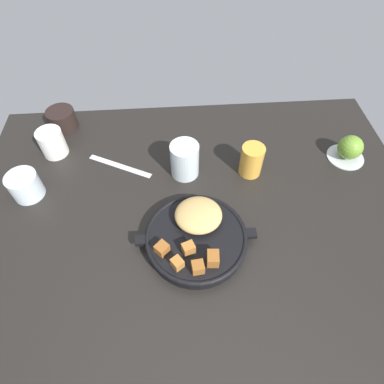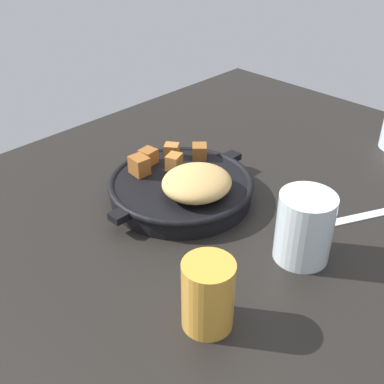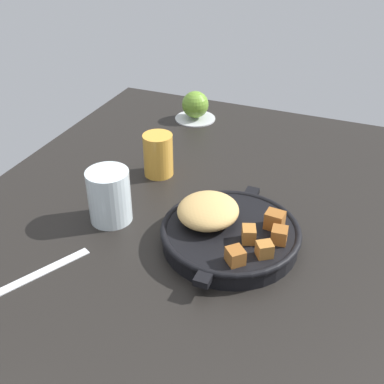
{
  "view_description": "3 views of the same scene",
  "coord_description": "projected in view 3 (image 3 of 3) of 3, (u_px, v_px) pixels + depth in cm",
  "views": [
    {
      "loc": [
        -4.6,
        -45.59,
        68.5
      ],
      "look_at": [
        -1.06,
        2.68,
        6.02
      ],
      "focal_mm": 30.01,
      "sensor_mm": 36.0,
      "label": 1
    },
    {
      "loc": [
        46.48,
        40.74,
        44.94
      ],
      "look_at": [
        3.26,
        -1.58,
        6.02
      ],
      "focal_mm": 45.45,
      "sensor_mm": 36.0,
      "label": 2
    },
    {
      "loc": [
        -64.4,
        -27.14,
        53.24
      ],
      "look_at": [
        2.27,
        0.2,
        6.78
      ],
      "focal_mm": 45.45,
      "sensor_mm": 36.0,
      "label": 3
    }
  ],
  "objects": [
    {
      "name": "ground_plane",
      "position": [
        188.0,
        235.0,
        0.88
      ],
      "size": [
        118.11,
        88.86,
        2.4
      ],
      "primitive_type": "cube",
      "color": "black"
    },
    {
      "name": "cast_iron_skillet",
      "position": [
        227.0,
        231.0,
        0.83
      ],
      "size": [
        28.42,
        24.09,
        7.31
      ],
      "color": "black",
      "rests_on": "ground_plane"
    },
    {
      "name": "saucer_plate",
      "position": [
        195.0,
        118.0,
        1.28
      ],
      "size": [
        10.61,
        10.61,
        0.6
      ],
      "primitive_type": "cylinder",
      "color": "#B7BABF",
      "rests_on": "ground_plane"
    },
    {
      "name": "red_apple",
      "position": [
        195.0,
        105.0,
        1.26
      ],
      "size": [
        6.95,
        6.95,
        6.95
      ],
      "primitive_type": "sphere",
      "color": "olive",
      "rests_on": "saucer_plate"
    },
    {
      "name": "butter_knife",
      "position": [
        33.0,
        276.0,
        0.77
      ],
      "size": [
        18.42,
        10.44,
        0.36
      ],
      "primitive_type": "cube",
      "rotation": [
        0.0,
        0.0,
        -0.47
      ],
      "color": "silver",
      "rests_on": "ground_plane"
    },
    {
      "name": "water_glass_tall",
      "position": [
        109.0,
        196.0,
        0.88
      ],
      "size": [
        7.81,
        7.81,
        10.1
      ],
      "primitive_type": "cylinder",
      "color": "silver",
      "rests_on": "ground_plane"
    },
    {
      "name": "juice_glass_amber",
      "position": [
        158.0,
        155.0,
        1.02
      ],
      "size": [
        6.26,
        6.26,
        9.15
      ],
      "primitive_type": "cylinder",
      "color": "gold",
      "rests_on": "ground_plane"
    }
  ]
}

